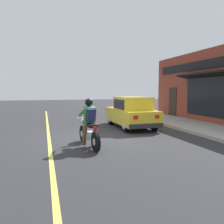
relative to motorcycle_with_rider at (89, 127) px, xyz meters
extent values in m
plane|color=#2B2B2D|center=(0.54, 1.04, -0.68)|extent=(80.00, 80.00, 0.00)
cube|color=#9E9B93|center=(5.95, 4.04, -0.61)|extent=(2.60, 22.00, 0.14)
cube|color=#D1C64C|center=(-1.26, 4.04, -0.67)|extent=(0.12, 19.80, 0.01)
cube|color=brown|center=(7.50, 3.81, 1.42)|extent=(0.50, 9.15, 4.20)
cube|color=black|center=(7.23, 2.66, 0.87)|extent=(0.04, 3.84, 2.10)
cube|color=black|center=(7.25, 2.66, 0.87)|extent=(0.02, 4.03, 2.20)
cube|color=#2D2319|center=(7.23, 6.32, 0.37)|extent=(0.04, 0.90, 2.10)
cube|color=black|center=(6.90, 2.66, 2.07)|extent=(0.81, 4.39, 0.24)
cube|color=black|center=(7.22, 3.81, 2.67)|extent=(0.06, 7.78, 0.50)
cylinder|color=black|center=(-0.08, 0.72, -0.37)|extent=(0.17, 0.63, 0.62)
cylinder|color=silver|center=(-0.08, 0.72, -0.37)|extent=(0.14, 0.23, 0.22)
cylinder|color=black|center=(0.07, -0.67, -0.37)|extent=(0.17, 0.63, 0.62)
cylinder|color=silver|center=(0.07, -0.67, -0.37)|extent=(0.14, 0.23, 0.22)
cube|color=silver|center=(0.00, -0.03, -0.29)|extent=(0.32, 0.43, 0.24)
ellipsoid|color=#196B33|center=(-0.03, 0.22, 0.12)|extent=(0.35, 0.55, 0.24)
cube|color=black|center=(0.03, -0.26, 0.08)|extent=(0.32, 0.58, 0.10)
cylinder|color=silver|center=(-0.07, 0.62, -0.05)|extent=(0.11, 0.33, 0.68)
cylinder|color=silver|center=(-0.06, 0.50, 0.23)|extent=(0.56, 0.10, 0.04)
sphere|color=silver|center=(-0.08, 0.67, 0.11)|extent=(0.16, 0.16, 0.16)
cylinder|color=silver|center=(0.20, -0.41, -0.39)|extent=(0.14, 0.56, 0.08)
cube|color=red|center=(0.07, -0.62, 0.05)|extent=(0.13, 0.07, 0.08)
cylinder|color=brown|center=(-0.17, -0.12, -0.25)|extent=(0.18, 0.36, 0.71)
cylinder|color=brown|center=(0.19, -0.08, -0.25)|extent=(0.18, 0.36, 0.71)
cube|color=#387F42|center=(0.01, -0.08, 0.40)|extent=(0.37, 0.36, 0.57)
cylinder|color=#387F42|center=(-0.22, 0.14, 0.44)|extent=(0.15, 0.53, 0.26)
cylinder|color=#387F42|center=(0.18, 0.18, 0.44)|extent=(0.15, 0.53, 0.26)
sphere|color=black|center=(0.00, -0.02, 0.81)|extent=(0.26, 0.26, 0.26)
cube|color=navy|center=(0.02, -0.24, 0.42)|extent=(0.30, 0.27, 0.42)
cylinder|color=black|center=(2.11, 4.48, -0.38)|extent=(0.18, 0.60, 0.60)
cylinder|color=silver|center=(2.11, 4.48, -0.38)|extent=(0.20, 0.33, 0.33)
cylinder|color=black|center=(3.55, 4.47, -0.38)|extent=(0.18, 0.60, 0.60)
cylinder|color=silver|center=(3.55, 4.47, -0.38)|extent=(0.20, 0.33, 0.33)
cylinder|color=black|center=(2.09, 2.08, -0.38)|extent=(0.18, 0.60, 0.60)
cylinder|color=silver|center=(2.09, 2.08, -0.38)|extent=(0.20, 0.33, 0.33)
cylinder|color=black|center=(3.53, 2.07, -0.38)|extent=(0.18, 0.60, 0.60)
cylinder|color=silver|center=(3.53, 2.07, -0.38)|extent=(0.20, 0.33, 0.33)
cube|color=gold|center=(2.82, 3.28, -0.08)|extent=(1.66, 3.71, 0.70)
cube|color=gold|center=(2.82, 3.03, 0.56)|extent=(1.45, 1.91, 0.66)
cube|color=black|center=(2.83, 3.90, 0.51)|extent=(1.33, 0.36, 0.51)
cube|color=black|center=(2.10, 3.03, 0.54)|extent=(0.04, 1.52, 0.46)
cube|color=black|center=(3.55, 3.02, 0.54)|extent=(0.04, 1.52, 0.46)
cube|color=silver|center=(2.33, 5.14, 0.04)|extent=(0.24, 0.04, 0.14)
cube|color=red|center=(2.30, 1.42, 0.06)|extent=(0.20, 0.04, 0.16)
cube|color=silver|center=(3.34, 5.14, 0.04)|extent=(0.24, 0.04, 0.14)
cube|color=red|center=(3.32, 1.42, 0.06)|extent=(0.20, 0.04, 0.16)
cube|color=#28282B|center=(2.83, 5.11, -0.33)|extent=(1.61, 0.13, 0.20)
cube|color=#28282B|center=(2.81, 1.45, -0.33)|extent=(1.61, 0.13, 0.20)
cylinder|color=red|center=(5.85, 7.70, -0.46)|extent=(0.24, 0.24, 0.16)
cylinder|color=red|center=(5.85, 7.70, -0.09)|extent=(0.18, 0.18, 0.58)
sphere|color=red|center=(5.85, 7.70, 0.24)|extent=(0.20, 0.20, 0.20)
cylinder|color=red|center=(5.72, 7.70, -0.04)|extent=(0.10, 0.08, 0.08)
cylinder|color=red|center=(5.98, 7.70, -0.04)|extent=(0.10, 0.08, 0.08)
camera|label=1|loc=(-1.40, -7.07, 1.17)|focal=35.00mm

